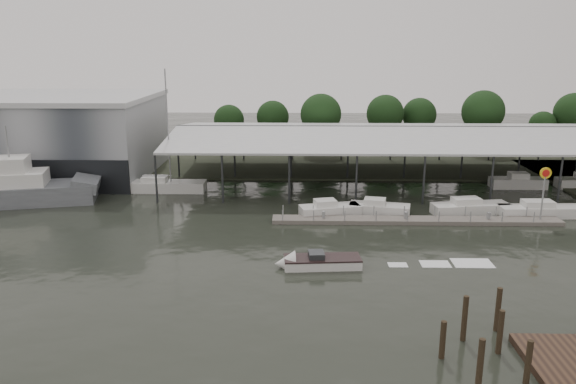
{
  "coord_description": "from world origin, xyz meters",
  "views": [
    {
      "loc": [
        3.7,
        -42.44,
        16.84
      ],
      "look_at": [
        2.47,
        11.86,
        2.5
      ],
      "focal_mm": 35.0,
      "sensor_mm": 36.0,
      "label": 1
    }
  ],
  "objects_px": {
    "shell_fuel_sign": "(544,184)",
    "grey_trawler": "(23,189)",
    "speedboat_underway": "(315,262)",
    "white_sailboat": "(166,186)"
  },
  "relations": [
    {
      "from": "grey_trawler",
      "to": "shell_fuel_sign",
      "type": "bearing_deg",
      "value": -19.68
    },
    {
      "from": "shell_fuel_sign",
      "to": "grey_trawler",
      "type": "distance_m",
      "value": 53.76
    },
    {
      "from": "grey_trawler",
      "to": "speedboat_underway",
      "type": "relative_size",
      "value": 0.92
    },
    {
      "from": "speedboat_underway",
      "to": "grey_trawler",
      "type": "bearing_deg",
      "value": -33.76
    },
    {
      "from": "grey_trawler",
      "to": "speedboat_underway",
      "type": "distance_m",
      "value": 35.81
    },
    {
      "from": "shell_fuel_sign",
      "to": "speedboat_underway",
      "type": "xyz_separation_m",
      "value": [
        -22.11,
        -11.58,
        -3.53
      ]
    },
    {
      "from": "white_sailboat",
      "to": "speedboat_underway",
      "type": "bearing_deg",
      "value": -53.22
    },
    {
      "from": "shell_fuel_sign",
      "to": "white_sailboat",
      "type": "height_order",
      "value": "white_sailboat"
    },
    {
      "from": "white_sailboat",
      "to": "speedboat_underway",
      "type": "height_order",
      "value": "white_sailboat"
    },
    {
      "from": "speedboat_underway",
      "to": "white_sailboat",
      "type": "bearing_deg",
      "value": -58.1
    }
  ]
}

